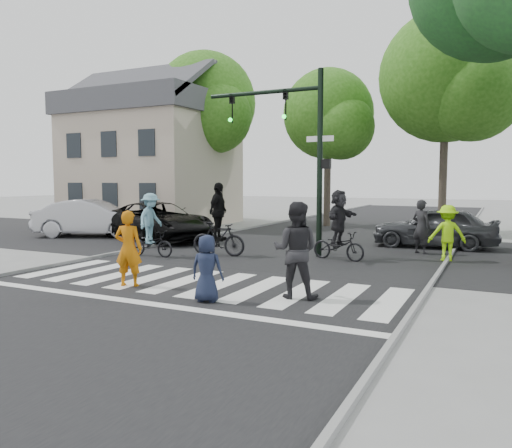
{
  "coord_description": "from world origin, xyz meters",
  "views": [
    {
      "loc": [
        6.45,
        -9.1,
        2.49
      ],
      "look_at": [
        0.5,
        3.0,
        1.3
      ],
      "focal_mm": 35.0,
      "sensor_mm": 36.0,
      "label": 1
    }
  ],
  "objects": [
    {
      "name": "bg_tree_2",
      "position": [
        -1.76,
        16.62,
        5.78
      ],
      "size": [
        5.04,
        4.8,
        8.4
      ],
      "color": "brown",
      "rests_on": "ground"
    },
    {
      "name": "pedestrian_child",
      "position": [
        1.12,
        -0.52,
        0.69
      ],
      "size": [
        0.75,
        0.56,
        1.39
      ],
      "primitive_type": "imported",
      "rotation": [
        0.0,
        0.0,
        3.32
      ],
      "color": "#1A2239",
      "rests_on": "ground"
    },
    {
      "name": "car_silver",
      "position": [
        -9.67,
        7.37,
        0.82
      ],
      "size": [
        5.22,
        3.59,
        1.63
      ],
      "primitive_type": "imported",
      "rotation": [
        0.0,
        0.0,
        1.99
      ],
      "color": "#ACABB1",
      "rests_on": "ground"
    },
    {
      "name": "cyclist_right",
      "position": [
        1.97,
        5.84,
        0.98
      ],
      "size": [
        1.81,
        1.68,
        2.19
      ],
      "color": "black",
      "rests_on": "ground"
    },
    {
      "name": "road_stem",
      "position": [
        0.0,
        5.0,
        0.01
      ],
      "size": [
        10.0,
        70.0,
        0.01
      ],
      "primitive_type": "cube",
      "color": "black",
      "rests_on": "ground"
    },
    {
      "name": "bg_tree_3",
      "position": [
        4.31,
        15.27,
        6.94
      ],
      "size": [
        6.3,
        6.0,
        10.2
      ],
      "color": "brown",
      "rests_on": "ground"
    },
    {
      "name": "cyclist_mid",
      "position": [
        -1.86,
        4.98,
        0.99
      ],
      "size": [
        1.89,
        1.16,
        2.41
      ],
      "color": "black",
      "rests_on": "ground"
    },
    {
      "name": "pedestrian_woman",
      "position": [
        -1.33,
        -0.04,
        0.89
      ],
      "size": [
        0.75,
        0.61,
        1.79
      ],
      "primitive_type": "imported",
      "rotation": [
        0.0,
        0.0,
        3.45
      ],
      "color": "#C3670A",
      "rests_on": "ground"
    },
    {
      "name": "curb_left",
      "position": [
        -5.05,
        5.0,
        0.05
      ],
      "size": [
        0.1,
        70.0,
        0.1
      ],
      "primitive_type": "cube",
      "color": "gray",
      "rests_on": "ground"
    },
    {
      "name": "house",
      "position": [
        -11.49,
        13.98,
        3.8
      ],
      "size": [
        8.4,
        8.1,
        8.82
      ],
      "color": "beige",
      "rests_on": "ground"
    },
    {
      "name": "road_cross",
      "position": [
        0.0,
        8.0,
        0.01
      ],
      "size": [
        70.0,
        10.0,
        0.01
      ],
      "primitive_type": "cube",
      "color": "black",
      "rests_on": "ground"
    },
    {
      "name": "bystander_dark",
      "position": [
        4.07,
        8.35,
        0.92
      ],
      "size": [
        0.8,
        0.7,
        1.84
      ],
      "primitive_type": "imported",
      "rotation": [
        0.0,
        0.0,
        2.66
      ],
      "color": "black",
      "rests_on": "ground"
    },
    {
      "name": "ground",
      "position": [
        0.0,
        0.0,
        0.0
      ],
      "size": [
        120.0,
        120.0,
        0.0
      ],
      "primitive_type": "plane",
      "color": "gray",
      "rests_on": "ground"
    },
    {
      "name": "pedestrian_adult",
      "position": [
        2.61,
        0.6,
        1.02
      ],
      "size": [
        1.11,
        0.93,
        2.04
      ],
      "primitive_type": "imported",
      "rotation": [
        0.0,
        0.0,
        3.32
      ],
      "color": "black",
      "rests_on": "ground"
    },
    {
      "name": "bystander_hivis",
      "position": [
        5.0,
        7.18,
        0.86
      ],
      "size": [
        1.25,
        0.93,
        1.73
      ],
      "primitive_type": "imported",
      "rotation": [
        0.0,
        0.0,
        3.42
      ],
      "color": "#9FF20D",
      "rests_on": "ground"
    },
    {
      "name": "bg_tree_0",
      "position": [
        -13.74,
        16.0,
        6.14
      ],
      "size": [
        5.46,
        5.2,
        8.97
      ],
      "color": "brown",
      "rests_on": "ground"
    },
    {
      "name": "crosswalk",
      "position": [
        0.0,
        0.66,
        0.01
      ],
      "size": [
        10.0,
        3.85,
        0.01
      ],
      "color": "silver",
      "rests_on": "ground"
    },
    {
      "name": "cyclist_left",
      "position": [
        -3.72,
        3.85,
        0.9
      ],
      "size": [
        1.65,
        1.08,
        2.07
      ],
      "color": "black",
      "rests_on": "ground"
    },
    {
      "name": "car_grey",
      "position": [
        4.3,
        10.24,
        0.76
      ],
      "size": [
        4.51,
        1.98,
        1.51
      ],
      "primitive_type": "imported",
      "rotation": [
        0.0,
        0.0,
        -1.53
      ],
      "color": "#38393D",
      "rests_on": "ground"
    },
    {
      "name": "bg_tree_1",
      "position": [
        -8.7,
        15.48,
        6.65
      ],
      "size": [
        6.09,
        5.8,
        9.8
      ],
      "color": "brown",
      "rests_on": "ground"
    },
    {
      "name": "car_suv",
      "position": [
        -6.3,
        7.61,
        0.79
      ],
      "size": [
        6.22,
        4.56,
        1.57
      ],
      "primitive_type": "imported",
      "rotation": [
        0.0,
        0.0,
        1.18
      ],
      "color": "black",
      "rests_on": "ground"
    },
    {
      "name": "traffic_signal",
      "position": [
        0.35,
        6.2,
        3.9
      ],
      "size": [
        4.45,
        0.29,
        6.0
      ],
      "color": "black",
      "rests_on": "ground"
    },
    {
      "name": "curb_right",
      "position": [
        5.05,
        5.0,
        0.05
      ],
      "size": [
        0.1,
        70.0,
        0.1
      ],
      "primitive_type": "cube",
      "color": "gray",
      "rests_on": "ground"
    }
  ]
}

